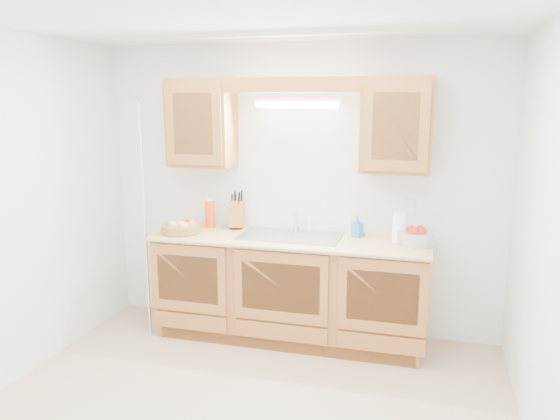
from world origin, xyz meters
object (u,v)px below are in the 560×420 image
(fruit_basket, at_px, (181,227))
(knife_block, at_px, (237,214))
(apple_bowl, at_px, (416,236))
(paper_towel, at_px, (400,228))

(fruit_basket, height_order, knife_block, knife_block)
(knife_block, relative_size, apple_bowl, 1.08)
(fruit_basket, distance_m, apple_bowl, 1.97)
(fruit_basket, distance_m, paper_towel, 1.84)
(knife_block, bearing_deg, fruit_basket, -156.04)
(knife_block, xyz_separation_m, paper_towel, (1.43, -0.15, -0.00))
(paper_towel, distance_m, apple_bowl, 0.14)
(fruit_basket, relative_size, apple_bowl, 1.19)
(knife_block, height_order, apple_bowl, knife_block)
(fruit_basket, relative_size, knife_block, 1.11)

